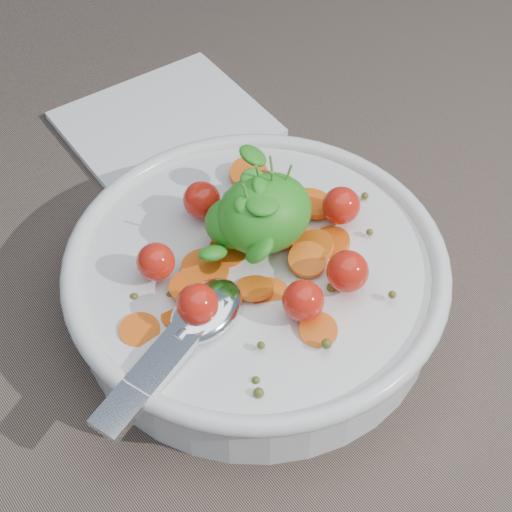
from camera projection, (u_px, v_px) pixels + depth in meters
ground at (270, 287)px, 0.53m from camera, size 6.00×6.00×0.00m
bowl at (256, 278)px, 0.50m from camera, size 0.26×0.24×0.10m
napkin at (165, 124)px, 0.64m from camera, size 0.16×0.14×0.01m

